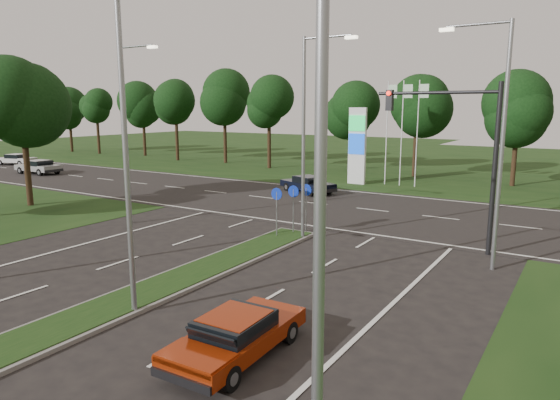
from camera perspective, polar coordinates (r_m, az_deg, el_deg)
The scene contains 17 objects.
verge_far at distance 59.91m, azimuth 20.78°, elevation 4.09°, with size 160.00×50.00×0.02m, color black.
cross_road at distance 30.46m, azimuth 8.77°, elevation -0.95°, with size 160.00×12.00×0.02m, color black.
median_kerb at distance 15.18m, azimuth -24.16°, elevation -13.44°, with size 2.00×26.00×0.12m, color slate.
streetlight_median_near at distance 14.39m, azimuth -16.78°, elevation 6.45°, with size 2.53×0.22×9.00m.
streetlight_median_far at distance 22.26m, azimuth 3.16°, elevation 8.16°, with size 2.53×0.22×9.00m.
streetlight_left_far at distance 26.65m, azimuth -17.01°, elevation 8.11°, with size 2.53×0.22×9.00m.
streetlight_right_far at distance 19.68m, azimuth 23.56°, elevation 7.00°, with size 2.53×0.22×9.00m.
streetlight_right_near at distance 6.28m, azimuth 3.00°, elevation 2.20°, with size 2.53×0.22×9.00m.
traffic_signal at distance 21.96m, azimuth 20.14°, elevation 6.39°, with size 5.10×0.42×7.00m.
median_signs at distance 23.48m, azimuth 1.42°, elevation 0.02°, with size 1.16×1.76×2.38m.
gas_pylon at distance 39.78m, azimuth 9.13°, elevation 6.36°, with size 5.80×1.26×8.00m.
tree_left_far at distance 34.43m, azimuth -27.85°, elevation 9.52°, with size 5.20×5.20×8.86m.
treeline_far at distance 44.93m, azimuth 17.48°, elevation 11.11°, with size 6.00×6.00×9.90m.
red_sedan at distance 12.53m, azimuth -5.00°, elevation -15.01°, with size 1.78×4.08×1.11m.
navy_sedan at distance 35.58m, azimuth 3.20°, elevation 1.86°, with size 4.69×3.36×1.19m.
far_car_a at distance 50.75m, azimuth -25.89°, elevation 3.46°, with size 4.48×2.06×1.27m.
far_car_b at distance 59.87m, azimuth -27.93°, elevation 4.15°, with size 4.36×2.72×1.17m.
Camera 1 is at (11.84, -3.42, 5.98)m, focal length 32.00 mm.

